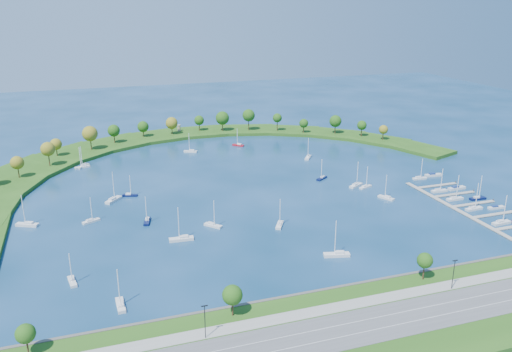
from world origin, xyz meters
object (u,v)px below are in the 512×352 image
object	(u,v)px
dock_system	(475,210)
moored_boat_6	(213,225)
moored_boat_16	(356,185)
moored_boat_2	(386,197)
docked_boat_10	(420,178)
moored_boat_8	(82,166)
moored_boat_10	(130,195)
moored_boat_17	(182,238)
docked_boat_9	(457,188)
moored_boat_18	(83,166)
moored_boat_5	(365,186)
docked_boat_2	(501,222)
harbor_tower	(179,128)
moored_boat_3	(113,199)
moored_boat_0	(120,304)
moored_boat_11	(308,157)
moored_boat_4	(27,224)
docked_boat_6	(455,198)
moored_boat_7	(238,145)
moored_boat_13	(322,178)
docked_boat_11	(433,175)
moored_boat_12	(191,151)
docked_boat_5	(496,207)
docked_boat_8	(439,190)
moored_boat_15	(147,220)
moored_boat_1	(280,224)
moored_boat_14	(91,220)
moored_boat_19	(72,280)
docked_boat_4	(474,208)
docked_boat_7	(478,198)
moored_boat_9	(337,254)

from	to	relation	value
dock_system	moored_boat_6	world-z (taller)	moored_boat_6
moored_boat_16	moored_boat_2	bearing A→B (deg)	-103.74
docked_boat_10	moored_boat_6	bearing A→B (deg)	-165.69
moored_boat_8	moored_boat_10	size ratio (longest dim) A/B	1.15
moored_boat_17	docked_boat_9	xyz separation A→B (m)	(139.75, 14.13, -0.26)
moored_boat_18	docked_boat_9	distance (m)	198.97
moored_boat_5	docked_boat_2	world-z (taller)	docked_boat_2
harbor_tower	moored_boat_18	distance (m)	88.28
moored_boat_6	moored_boat_3	bearing A→B (deg)	178.90
dock_system	moored_boat_0	bearing A→B (deg)	-169.68
moored_boat_8	moored_boat_11	distance (m)	128.84
moored_boat_4	docked_boat_6	size ratio (longest dim) A/B	1.11
moored_boat_7	moored_boat_13	world-z (taller)	moored_boat_7
moored_boat_10	docked_boat_11	world-z (taller)	moored_boat_10
harbor_tower	moored_boat_12	xyz separation A→B (m)	(-2.17, -48.78, -3.36)
moored_boat_4	moored_boat_10	distance (m)	48.90
moored_boat_5	docked_boat_5	world-z (taller)	moored_boat_5
dock_system	docked_boat_8	size ratio (longest dim) A/B	6.96
moored_boat_7	moored_boat_11	xyz separation A→B (m)	(31.04, -39.89, 0.04)
moored_boat_7	moored_boat_12	bearing A→B (deg)	52.34
moored_boat_4	moored_boat_5	world-z (taller)	moored_boat_4
moored_boat_12	moored_boat_15	distance (m)	107.40
moored_boat_3	moored_boat_15	bearing A→B (deg)	-117.64
moored_boat_1	moored_boat_4	bearing A→B (deg)	101.32
docked_boat_6	dock_system	bearing A→B (deg)	-92.09
docked_boat_2	moored_boat_2	bearing A→B (deg)	121.71
docked_boat_9	docked_boat_2	bearing A→B (deg)	-108.23
moored_boat_10	docked_boat_8	size ratio (longest dim) A/B	0.89
docked_boat_5	moored_boat_15	bearing A→B (deg)	169.74
dock_system	moored_boat_1	xyz separation A→B (m)	(-88.16, 12.31, 0.55)
moored_boat_12	moored_boat_3	bearing A→B (deg)	81.22
moored_boat_14	moored_boat_19	bearing A→B (deg)	-124.36
docked_boat_9	moored_boat_12	bearing A→B (deg)	131.74
moored_boat_13	moored_boat_15	bearing A→B (deg)	-17.22
dock_system	docked_boat_9	xyz separation A→B (m)	(10.66, 25.98, 0.35)
moored_boat_13	docked_boat_10	distance (m)	50.93
moored_boat_4	docked_boat_6	world-z (taller)	moored_boat_4
docked_boat_4	docked_boat_7	size ratio (longest dim) A/B	1.05
moored_boat_18	dock_system	bearing A→B (deg)	93.46
docked_boat_2	docked_boat_11	world-z (taller)	docked_boat_2
moored_boat_12	docked_boat_9	size ratio (longest dim) A/B	1.25
moored_boat_8	moored_boat_13	world-z (taller)	moored_boat_8
moored_boat_11	moored_boat_3	bearing A→B (deg)	-36.81
moored_boat_16	moored_boat_17	bearing A→B (deg)	171.84
moored_boat_19	docked_boat_7	world-z (taller)	docked_boat_7
moored_boat_9	docked_boat_9	world-z (taller)	moored_boat_9
moored_boat_9	docked_boat_7	size ratio (longest dim) A/B	1.19
moored_boat_19	harbor_tower	bearing A→B (deg)	150.62
moored_boat_8	docked_boat_2	size ratio (longest dim) A/B	0.95
moored_boat_8	moored_boat_14	size ratio (longest dim) A/B	1.10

